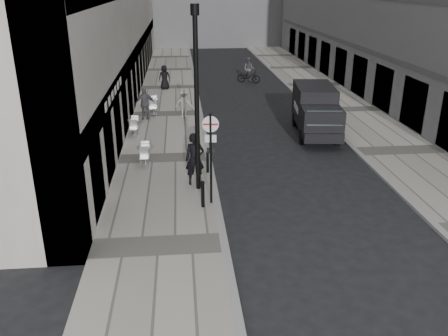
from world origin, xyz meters
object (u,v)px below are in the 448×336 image
Objects in this scene: lamppost at (197,92)px; panel_van at (316,109)px; sign_post at (211,147)px; walking_man at (195,159)px; cyclist at (249,73)px.

lamppost is 1.25× the size of panel_van.
lamppost is 9.61m from panel_van.
lamppost reaches higher than sign_post.
sign_post is 0.49× the size of lamppost.
walking_man reaches higher than cyclist.
walking_man is 20.61m from cyclist.
panel_van is (6.50, 6.28, 0.23)m from walking_man.
panel_van is (6.39, 6.73, -2.48)m from lamppost.
lamppost is (0.11, -0.45, 2.72)m from walking_man.
walking_man is 0.62× the size of sign_post.
cyclist is (4.86, 20.45, -3.08)m from lamppost.
sign_post is 22.28m from cyclist.
sign_post is (0.51, -1.79, 1.10)m from walking_man.
walking_man is 9.04m from panel_van.
sign_post reaches higher than walking_man.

